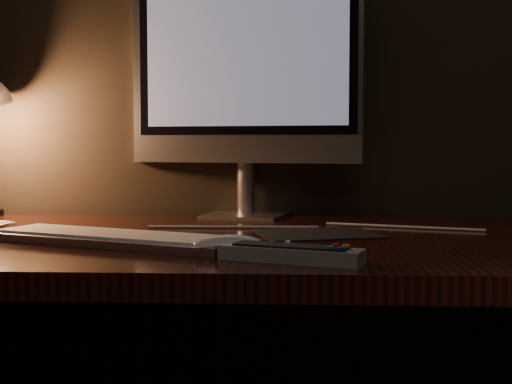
{
  "coord_description": "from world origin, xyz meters",
  "views": [
    {
      "loc": [
        0.1,
        0.56,
        0.92
      ],
      "look_at": [
        0.04,
        1.73,
        0.84
      ],
      "focal_mm": 50.0,
      "sensor_mm": 36.0,
      "label": 1
    }
  ],
  "objects_px": {
    "mouse": "(228,247)",
    "tv_remote": "(291,253)",
    "monitor": "(245,70)",
    "media_remote": "(259,251)",
    "desk": "(240,297)",
    "keyboard": "(118,238)"
  },
  "relations": [
    {
      "from": "mouse",
      "to": "tv_remote",
      "type": "distance_m",
      "value": 0.12
    },
    {
      "from": "monitor",
      "to": "media_remote",
      "type": "height_order",
      "value": "monitor"
    },
    {
      "from": "media_remote",
      "to": "tv_remote",
      "type": "relative_size",
      "value": 0.63
    },
    {
      "from": "mouse",
      "to": "media_remote",
      "type": "height_order",
      "value": "media_remote"
    },
    {
      "from": "desk",
      "to": "monitor",
      "type": "bearing_deg",
      "value": 91.61
    },
    {
      "from": "mouse",
      "to": "monitor",
      "type": "bearing_deg",
      "value": 78.47
    },
    {
      "from": "monitor",
      "to": "media_remote",
      "type": "bearing_deg",
      "value": -70.57
    },
    {
      "from": "keyboard",
      "to": "media_remote",
      "type": "bearing_deg",
      "value": -4.78
    },
    {
      "from": "monitor",
      "to": "keyboard",
      "type": "relative_size",
      "value": 1.18
    },
    {
      "from": "mouse",
      "to": "desk",
      "type": "bearing_deg",
      "value": 77.99
    },
    {
      "from": "desk",
      "to": "monitor",
      "type": "height_order",
      "value": "monitor"
    },
    {
      "from": "desk",
      "to": "keyboard",
      "type": "relative_size",
      "value": 3.31
    },
    {
      "from": "keyboard",
      "to": "mouse",
      "type": "distance_m",
      "value": 0.22
    },
    {
      "from": "mouse",
      "to": "media_remote",
      "type": "relative_size",
      "value": 0.81
    },
    {
      "from": "keyboard",
      "to": "mouse",
      "type": "height_order",
      "value": "mouse"
    },
    {
      "from": "desk",
      "to": "tv_remote",
      "type": "xyz_separation_m",
      "value": [
        0.1,
        -0.34,
        0.14
      ]
    },
    {
      "from": "keyboard",
      "to": "media_remote",
      "type": "height_order",
      "value": "media_remote"
    },
    {
      "from": "desk",
      "to": "media_remote",
      "type": "distance_m",
      "value": 0.34
    },
    {
      "from": "desk",
      "to": "media_remote",
      "type": "xyz_separation_m",
      "value": [
        0.05,
        -0.3,
        0.14
      ]
    },
    {
      "from": "desk",
      "to": "mouse",
      "type": "distance_m",
      "value": 0.31
    },
    {
      "from": "mouse",
      "to": "keyboard",
      "type": "bearing_deg",
      "value": 139.87
    },
    {
      "from": "tv_remote",
      "to": "monitor",
      "type": "bearing_deg",
      "value": 119.72
    }
  ]
}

